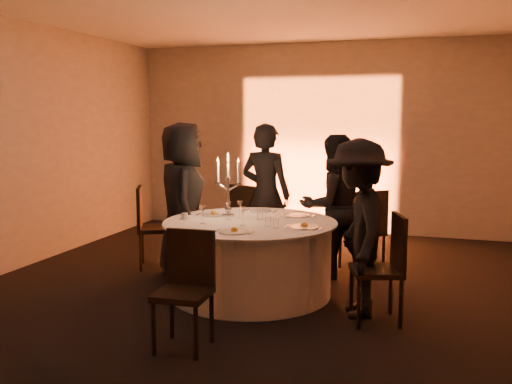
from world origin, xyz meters
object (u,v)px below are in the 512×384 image
(chair_back_left, at_px, (247,217))
(chair_front, at_px, (186,282))
(chair_back_right, at_px, (366,226))
(guest_back_right, at_px, (333,206))
(banquet_table, at_px, (250,258))
(guest_right, at_px, (358,228))
(guest_left, at_px, (183,199))
(chair_left, at_px, (150,222))
(chair_right, at_px, (385,262))
(coffee_cup, at_px, (185,216))
(guest_back_left, at_px, (266,195))
(candelabra, at_px, (228,194))

(chair_back_left, xyz_separation_m, chair_front, (0.44, -2.85, -0.02))
(chair_back_left, height_order, chair_back_right, chair_back_right)
(guest_back_right, bearing_deg, banquet_table, 14.98)
(guest_right, bearing_deg, chair_back_left, -150.95)
(guest_left, bearing_deg, banquet_table, -141.19)
(chair_left, distance_m, chair_right, 3.09)
(chair_left, height_order, coffee_cup, chair_left)
(chair_left, height_order, chair_back_right, chair_left)
(banquet_table, height_order, guest_left, guest_left)
(chair_left, xyz_separation_m, guest_back_left, (1.32, 0.55, 0.32))
(chair_back_right, xyz_separation_m, candelabra, (-1.36, -0.98, 0.45))
(banquet_table, relative_size, chair_left, 1.80)
(banquet_table, distance_m, guest_back_right, 1.23)
(chair_front, distance_m, coffee_cup, 1.52)
(banquet_table, height_order, coffee_cup, coffee_cup)
(chair_front, relative_size, guest_left, 0.53)
(chair_back_left, bearing_deg, chair_back_right, -170.27)
(guest_back_left, bearing_deg, banquet_table, 107.88)
(guest_back_right, bearing_deg, chair_back_left, -60.01)
(chair_front, distance_m, guest_left, 2.15)
(banquet_table, bearing_deg, chair_back_left, 109.63)
(chair_back_left, xyz_separation_m, coffee_cup, (-0.20, -1.50, 0.25))
(guest_back_left, height_order, coffee_cup, guest_back_left)
(chair_front, xyz_separation_m, coffee_cup, (-0.63, 1.35, 0.27))
(chair_back_right, height_order, candelabra, candelabra)
(chair_right, xyz_separation_m, guest_left, (-2.39, 0.88, 0.34))
(chair_back_left, relative_size, guest_back_right, 0.59)
(chair_left, bearing_deg, chair_back_left, -76.82)
(chair_front, bearing_deg, guest_right, 40.73)
(banquet_table, relative_size, chair_back_left, 1.85)
(chair_left, xyz_separation_m, coffee_cup, (0.80, -0.72, 0.23))
(chair_right, distance_m, guest_back_right, 1.53)
(coffee_cup, bearing_deg, banquet_table, 7.50)
(chair_left, distance_m, chair_back_right, 2.61)
(chair_back_left, height_order, chair_front, chair_back_left)
(chair_right, relative_size, candelabra, 1.42)
(guest_right, bearing_deg, candelabra, -124.03)
(banquet_table, xyz_separation_m, guest_right, (1.15, -0.31, 0.44))
(chair_back_left, bearing_deg, chair_left, 55.80)
(chair_left, relative_size, candelabra, 1.44)
(chair_right, relative_size, chair_front, 1.05)
(chair_back_left, height_order, guest_left, guest_left)
(chair_right, bearing_deg, banquet_table, -124.43)
(guest_right, bearing_deg, chair_front, -61.86)
(chair_left, relative_size, guest_back_left, 0.57)
(chair_left, height_order, chair_back_left, chair_left)
(chair_back_left, relative_size, guest_back_left, 0.55)
(banquet_table, bearing_deg, chair_back_right, 48.45)
(chair_back_left, distance_m, guest_back_right, 1.33)
(coffee_cup, bearing_deg, candelabra, 37.29)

